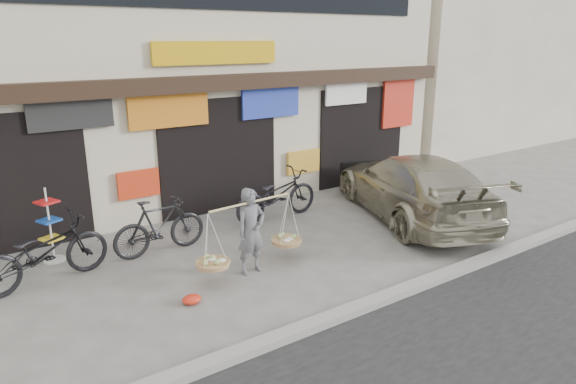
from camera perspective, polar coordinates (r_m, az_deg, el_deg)
ground at (r=9.80m, az=2.15°, el=-7.44°), size 70.00×70.00×0.00m
kerb at (r=8.42m, az=10.46°, el=-11.55°), size 70.00×0.25×0.12m
shophouse_block at (r=14.60m, az=-13.35°, el=14.10°), size 14.00×6.32×7.00m
neighbor_east at (r=23.59m, az=19.18°, el=13.88°), size 12.00×7.00×6.40m
street_vendor at (r=9.03m, az=-4.11°, el=-4.75°), size 2.15×0.69×1.55m
bike_0 at (r=9.57m, az=-25.57°, el=-6.02°), size 2.30×1.15×1.16m
bike_1 at (r=10.17m, az=-14.08°, el=-3.69°), size 1.84×0.56×1.10m
bike_2 at (r=11.72m, az=-1.30°, el=-0.33°), size 2.20×0.85×1.14m
suv at (r=12.15m, az=13.62°, el=0.64°), size 3.68×5.49×1.48m
display_rack at (r=10.47m, az=-24.86°, el=-4.05°), size 0.44×0.44×1.43m
red_bag at (r=8.38m, az=-10.65°, el=-11.64°), size 0.31×0.25×0.14m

